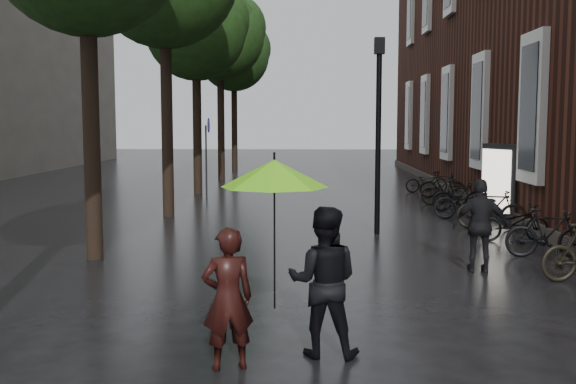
{
  "coord_description": "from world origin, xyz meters",
  "views": [
    {
      "loc": [
        0.09,
        -5.85,
        2.67
      ],
      "look_at": [
        -0.26,
        5.14,
        1.52
      ],
      "focal_mm": 42.0,
      "sensor_mm": 36.0,
      "label": 1
    }
  ],
  "objects_px": {
    "person_black": "(324,281)",
    "lamp_post": "(378,116)",
    "person_burgundy": "(228,299)",
    "pedestrian_walking": "(481,226)",
    "parked_bicycles": "(477,204)",
    "ad_lightbox": "(502,182)"
  },
  "relations": [
    {
      "from": "person_black",
      "to": "lamp_post",
      "type": "distance_m",
      "value": 8.82
    },
    {
      "from": "person_burgundy",
      "to": "lamp_post",
      "type": "bearing_deg",
      "value": -123.61
    },
    {
      "from": "person_burgundy",
      "to": "pedestrian_walking",
      "type": "xyz_separation_m",
      "value": [
        3.93,
        4.88,
        0.05
      ]
    },
    {
      "from": "person_burgundy",
      "to": "lamp_post",
      "type": "distance_m",
      "value": 9.5
    },
    {
      "from": "lamp_post",
      "to": "person_burgundy",
      "type": "bearing_deg",
      "value": -105.63
    },
    {
      "from": "person_black",
      "to": "pedestrian_walking",
      "type": "relative_size",
      "value": 1.04
    },
    {
      "from": "person_burgundy",
      "to": "pedestrian_walking",
      "type": "height_order",
      "value": "pedestrian_walking"
    },
    {
      "from": "pedestrian_walking",
      "to": "person_burgundy",
      "type": "bearing_deg",
      "value": 56.35
    },
    {
      "from": "person_black",
      "to": "parked_bicycles",
      "type": "bearing_deg",
      "value": -105.98
    },
    {
      "from": "parked_bicycles",
      "to": "person_burgundy",
      "type": "bearing_deg",
      "value": -115.88
    },
    {
      "from": "person_burgundy",
      "to": "person_black",
      "type": "height_order",
      "value": "person_black"
    },
    {
      "from": "lamp_post",
      "to": "ad_lightbox",
      "type": "bearing_deg",
      "value": 32.16
    },
    {
      "from": "person_burgundy",
      "to": "ad_lightbox",
      "type": "relative_size",
      "value": 0.75
    },
    {
      "from": "parked_bicycles",
      "to": "ad_lightbox",
      "type": "distance_m",
      "value": 0.88
    },
    {
      "from": "person_burgundy",
      "to": "pedestrian_walking",
      "type": "distance_m",
      "value": 6.26
    },
    {
      "from": "ad_lightbox",
      "to": "person_black",
      "type": "bearing_deg",
      "value": -138.63
    },
    {
      "from": "pedestrian_walking",
      "to": "parked_bicycles",
      "type": "xyz_separation_m",
      "value": [
        1.47,
        6.23,
        -0.36
      ]
    },
    {
      "from": "pedestrian_walking",
      "to": "parked_bicycles",
      "type": "bearing_deg",
      "value": -98.07
    },
    {
      "from": "person_burgundy",
      "to": "person_black",
      "type": "bearing_deg",
      "value": -173.85
    },
    {
      "from": "person_black",
      "to": "pedestrian_walking",
      "type": "bearing_deg",
      "value": -116.92
    },
    {
      "from": "person_burgundy",
      "to": "parked_bicycles",
      "type": "xyz_separation_m",
      "value": [
        5.39,
        11.11,
        -0.31
      ]
    },
    {
      "from": "person_black",
      "to": "ad_lightbox",
      "type": "xyz_separation_m",
      "value": [
        5.02,
        10.72,
        0.18
      ]
    }
  ]
}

